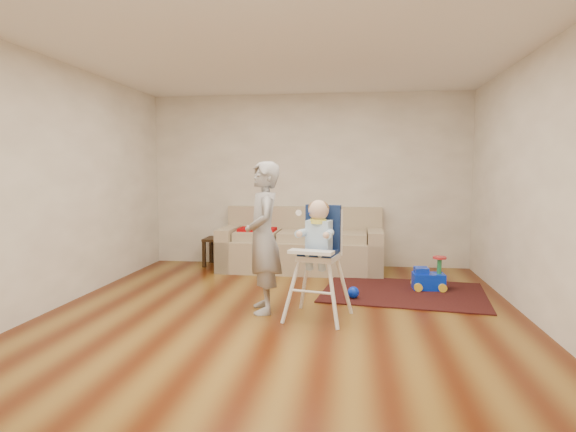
# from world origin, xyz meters

# --- Properties ---
(ground) EXTENTS (5.50, 5.50, 0.00)m
(ground) POSITION_xyz_m (0.00, 0.00, 0.00)
(ground) COLOR #491A07
(ground) RESTS_ON ground
(room_envelope) EXTENTS (5.04, 5.52, 2.72)m
(room_envelope) POSITION_xyz_m (0.00, 0.53, 1.88)
(room_envelope) COLOR beige
(room_envelope) RESTS_ON ground
(sofa) EXTENTS (2.44, 1.04, 0.94)m
(sofa) POSITION_xyz_m (-0.06, 2.30, 0.47)
(sofa) COLOR tan
(sofa) RESTS_ON ground
(side_table) EXTENTS (0.44, 0.44, 0.44)m
(side_table) POSITION_xyz_m (-1.39, 2.51, 0.22)
(side_table) COLOR black
(side_table) RESTS_ON ground
(area_rug) EXTENTS (2.10, 1.69, 0.02)m
(area_rug) POSITION_xyz_m (1.34, 1.09, 0.01)
(area_rug) COLOR black
(area_rug) RESTS_ON ground
(ride_on_toy) EXTENTS (0.40, 0.29, 0.42)m
(ride_on_toy) POSITION_xyz_m (1.67, 1.27, 0.23)
(ride_on_toy) COLOR #082EE9
(ride_on_toy) RESTS_ON area_rug
(toy_ball) EXTENTS (0.14, 0.14, 0.14)m
(toy_ball) POSITION_xyz_m (0.73, 0.71, 0.08)
(toy_ball) COLOR #082EE9
(toy_ball) RESTS_ON area_rug
(high_chair) EXTENTS (0.68, 0.68, 1.22)m
(high_chair) POSITION_xyz_m (0.37, -0.07, 0.59)
(high_chair) COLOR white
(high_chair) RESTS_ON ground
(adult) EXTENTS (0.53, 0.67, 1.60)m
(adult) POSITION_xyz_m (-0.22, 0.10, 0.80)
(adult) COLOR gray
(adult) RESTS_ON ground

